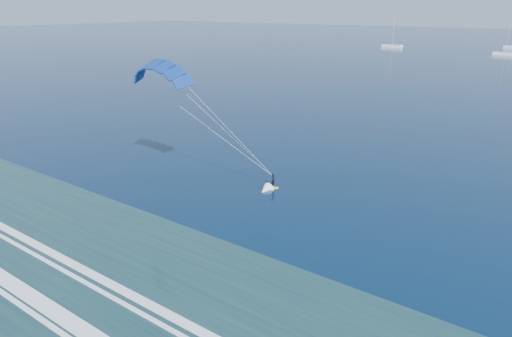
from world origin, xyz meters
name	(u,v)px	position (x,y,z in m)	size (l,w,h in m)	color
kitesurfer_rig	(215,121)	(-6.86, 27.44, 7.32)	(15.00, 9.10, 14.49)	yellow
sailboat_0	(392,46)	(-54.35, 209.76, 0.69)	(9.58, 2.40, 13.03)	white
sailboat_2	(505,54)	(-5.15, 200.15, 0.69)	(8.88, 2.40, 12.30)	white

